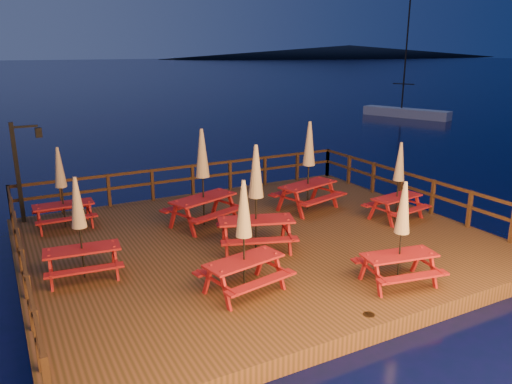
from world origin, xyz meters
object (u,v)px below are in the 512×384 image
at_px(lamp_post, 22,163).
at_px(picnic_table_2, 61,186).
at_px(picnic_table_1, 203,176).
at_px(picnic_table_0, 401,232).
at_px(sailboat, 406,113).

distance_m(lamp_post, picnic_table_2, 1.51).
bearing_deg(picnic_table_1, picnic_table_2, 134.86).
relative_size(lamp_post, picnic_table_0, 1.28).
bearing_deg(picnic_table_2, sailboat, 28.91).
distance_m(sailboat, picnic_table_0, 31.98).
bearing_deg(sailboat, picnic_table_1, -166.17).
bearing_deg(sailboat, lamp_post, -174.84).
bearing_deg(picnic_table_2, lamp_post, 129.16).
distance_m(sailboat, picnic_table_2, 32.35).
relative_size(lamp_post, picnic_table_2, 1.27).
distance_m(picnic_table_1, picnic_table_2, 4.04).
xyz_separation_m(sailboat, picnic_table_1, (-24.75, -17.19, 1.53)).
height_order(picnic_table_1, picnic_table_2, picnic_table_1).
height_order(picnic_table_0, picnic_table_1, picnic_table_1).
height_order(lamp_post, sailboat, sailboat).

